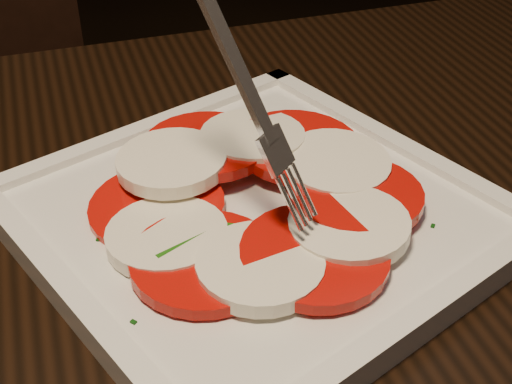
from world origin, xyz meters
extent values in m
cube|color=black|center=(-0.12, 0.06, 0.73)|extent=(1.30, 0.95, 0.04)
cylinder|color=black|center=(0.46, 0.33, 0.35)|extent=(0.06, 0.06, 0.71)
cylinder|color=black|center=(-0.04, 0.83, 0.21)|extent=(0.04, 0.04, 0.41)
cube|color=white|center=(-0.04, 0.12, 0.76)|extent=(0.34, 0.34, 0.01)
cylinder|color=#CA0704|center=(-0.10, 0.14, 0.77)|extent=(0.09, 0.09, 0.01)
cylinder|color=white|center=(-0.11, 0.11, 0.77)|extent=(0.08, 0.08, 0.01)
cylinder|color=#CA0704|center=(-0.10, 0.08, 0.77)|extent=(0.09, 0.09, 0.01)
cylinder|color=white|center=(-0.07, 0.06, 0.77)|extent=(0.08, 0.08, 0.01)
cylinder|color=#CA0704|center=(-0.04, 0.05, 0.77)|extent=(0.09, 0.09, 0.01)
cylinder|color=white|center=(0.00, 0.06, 0.78)|extent=(0.08, 0.08, 0.01)
cylinder|color=#CA0704|center=(0.02, 0.09, 0.78)|extent=(0.09, 0.09, 0.01)
cylinder|color=white|center=(0.02, 0.12, 0.78)|extent=(0.08, 0.08, 0.01)
cylinder|color=#CA0704|center=(0.01, 0.16, 0.78)|extent=(0.09, 0.09, 0.01)
cylinder|color=white|center=(-0.02, 0.18, 0.78)|extent=(0.08, 0.08, 0.02)
cylinder|color=#CA0704|center=(-0.05, 0.18, 0.78)|extent=(0.09, 0.09, 0.01)
cylinder|color=white|center=(-0.08, 0.17, 0.78)|extent=(0.08, 0.08, 0.01)
cube|color=#1D5D10|center=(0.00, 0.06, 0.78)|extent=(0.04, 0.03, 0.00)
cube|color=#1D5D10|center=(0.03, 0.11, 0.78)|extent=(0.02, 0.04, 0.00)
cube|color=#1D5D10|center=(0.01, 0.07, 0.78)|extent=(0.03, 0.02, 0.00)
cube|color=#1D5D10|center=(-0.07, 0.09, 0.78)|extent=(0.04, 0.04, 0.00)
cube|color=#1D5D10|center=(-0.06, 0.15, 0.78)|extent=(0.02, 0.03, 0.00)
cube|color=#1D5D10|center=(0.00, 0.10, 0.78)|extent=(0.02, 0.03, 0.00)
cube|color=#1D5D10|center=(0.00, 0.06, 0.78)|extent=(0.02, 0.04, 0.00)
cube|color=#1D5D10|center=(-0.10, 0.09, 0.78)|extent=(0.04, 0.02, 0.00)
cube|color=#0A370A|center=(-0.04, 0.22, 0.77)|extent=(0.00, 0.00, 0.00)
cube|color=#0A370A|center=(-0.15, 0.05, 0.77)|extent=(0.00, 0.00, 0.00)
cube|color=#0A370A|center=(-0.06, 0.02, 0.77)|extent=(0.00, 0.00, 0.00)
cube|color=#0A370A|center=(-0.14, 0.09, 0.77)|extent=(0.00, 0.00, 0.00)
cube|color=#0A370A|center=(-0.12, 0.17, 0.77)|extent=(0.00, 0.00, 0.00)
cube|color=#0A370A|center=(-0.06, 0.22, 0.77)|extent=(0.00, 0.00, 0.00)
cube|color=#0A370A|center=(-0.06, 0.02, 0.77)|extent=(0.00, 0.00, 0.00)
cube|color=#0A370A|center=(0.00, 0.23, 0.77)|extent=(0.00, 0.00, 0.00)
cube|color=#0A370A|center=(-0.11, 0.05, 0.77)|extent=(0.00, 0.00, 0.00)
cube|color=#0A370A|center=(-0.13, 0.14, 0.77)|extent=(0.00, 0.00, 0.00)
cube|color=#0A370A|center=(0.01, 0.19, 0.77)|extent=(0.00, 0.00, 0.00)
cube|color=#0A370A|center=(0.05, 0.05, 0.77)|extent=(0.00, 0.00, 0.00)
cube|color=#0A370A|center=(-0.08, 0.03, 0.77)|extent=(0.00, 0.00, 0.00)
cube|color=#0A370A|center=(-0.15, 0.13, 0.77)|extent=(0.00, 0.00, 0.00)
cube|color=#0A370A|center=(0.00, 0.03, 0.77)|extent=(0.00, 0.00, 0.00)
cube|color=#0A370A|center=(-0.10, 0.21, 0.77)|extent=(0.00, 0.00, 0.00)
cube|color=#0A370A|center=(-0.09, 0.20, 0.77)|extent=(0.00, 0.00, 0.00)
cube|color=#0A370A|center=(-0.08, 0.20, 0.77)|extent=(0.00, 0.00, 0.00)
cube|color=#0A370A|center=(0.04, 0.19, 0.77)|extent=(0.00, 0.00, 0.00)
cube|color=#0A370A|center=(-0.13, 0.11, 0.77)|extent=(0.00, 0.00, 0.00)
cube|color=#0A370A|center=(-0.12, 0.08, 0.77)|extent=(0.00, 0.00, 0.00)
camera|label=1|loc=(-0.21, -0.23, 1.06)|focal=50.00mm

